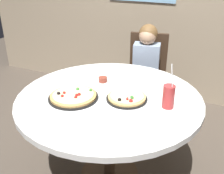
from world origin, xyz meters
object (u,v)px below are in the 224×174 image
Objects in this scene: pizza_cheese at (127,98)px; soda_cup at (169,96)px; diner_child at (144,84)px; pizza_veggie at (73,96)px; chair_wooden at (147,73)px; sauce_bowl at (103,80)px; dining_table at (109,106)px.

pizza_cheese is 0.96× the size of soda_cup.
diner_child is 0.99m from soda_cup.
soda_cup is (0.65, 0.15, 0.06)m from pizza_veggie.
pizza_veggie is at bearing -167.30° from soda_cup.
chair_wooden is 13.57× the size of sauce_bowl.
chair_wooden is 2.65× the size of pizza_veggie.
diner_child is at bearing 89.04° from dining_table.
dining_table is at bearing -178.73° from soda_cup.
soda_cup reaches higher than pizza_cheese.
diner_child is 3.53× the size of soda_cup.
sauce_bowl is at bearing 161.29° from soda_cup.
sauce_bowl is (-0.13, -0.82, 0.24)m from chair_wooden.
pizza_veggie is at bearing -148.23° from dining_table.
chair_wooden is 0.86m from sauce_bowl.
soda_cup is 4.38× the size of sauce_bowl.
dining_table is at bearing -89.05° from chair_wooden.
soda_cup is (0.29, 0.01, 0.06)m from pizza_cheese.
soda_cup is at bearing 1.27° from dining_table.
chair_wooden is 1.07m from pizza_cheese.
pizza_veggie is at bearing -99.93° from chair_wooden.
dining_table is 4.39× the size of soda_cup.
soda_cup is at bearing -18.71° from sauce_bowl.
dining_table is at bearing 31.77° from pizza_veggie.
pizza_veggie reaches higher than sauce_bowl.
diner_child is (0.03, -0.18, -0.05)m from chair_wooden.
chair_wooden is 0.88× the size of diner_child.
pizza_veggie is (-0.20, -1.16, 0.24)m from chair_wooden.
soda_cup is at bearing 12.70° from pizza_veggie.
chair_wooden is at bearing 99.85° from diner_child.
sauce_bowl is (-0.15, 0.20, 0.10)m from dining_table.
diner_child is at bearing 116.31° from soda_cup.
dining_table is at bearing -53.93° from sauce_bowl.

